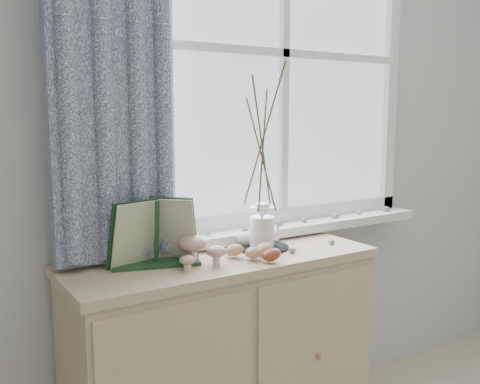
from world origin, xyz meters
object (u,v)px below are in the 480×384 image
at_px(sideboard, 223,362).
at_px(toadstool_cluster, 197,248).
at_px(twig_pitcher, 262,142).
at_px(botanical_book, 159,233).

distance_m(sideboard, toadstool_cluster, 0.50).
height_order(sideboard, twig_pitcher, twig_pitcher).
height_order(sideboard, toadstool_cluster, toadstool_cluster).
height_order(toadstool_cluster, twig_pitcher, twig_pitcher).
bearing_deg(sideboard, twig_pitcher, 8.09).
height_order(sideboard, botanical_book, botanical_book).
distance_m(toadstool_cluster, twig_pitcher, 0.50).
height_order(botanical_book, twig_pitcher, twig_pitcher).
bearing_deg(sideboard, botanical_book, -178.74).
relative_size(sideboard, twig_pitcher, 1.61).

